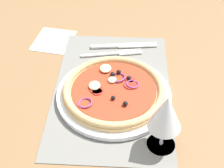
{
  "coord_description": "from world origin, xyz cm",
  "views": [
    {
      "loc": [
        62.86,
        3.44,
        59.69
      ],
      "look_at": [
        0.92,
        0.0,
        2.66
      ],
      "focal_mm": 52.88,
      "sensor_mm": 36.0,
      "label": 1
    }
  ],
  "objects_px": {
    "napkin": "(54,40)",
    "wine_glass": "(166,113)",
    "fork": "(115,53)",
    "pizza": "(114,89)",
    "plate": "(114,95)",
    "knife": "(125,46)"
  },
  "relations": [
    {
      "from": "knife",
      "to": "pizza",
      "type": "bearing_deg",
      "value": -102.59
    },
    {
      "from": "fork",
      "to": "wine_glass",
      "type": "bearing_deg",
      "value": -80.52
    },
    {
      "from": "plate",
      "to": "pizza",
      "type": "relative_size",
      "value": 1.12
    },
    {
      "from": "plate",
      "to": "fork",
      "type": "xyz_separation_m",
      "value": [
        -0.18,
        -0.01,
        -0.0
      ]
    },
    {
      "from": "pizza",
      "to": "plate",
      "type": "bearing_deg",
      "value": 32.13
    },
    {
      "from": "plate",
      "to": "fork",
      "type": "height_order",
      "value": "plate"
    },
    {
      "from": "napkin",
      "to": "wine_glass",
      "type": "bearing_deg",
      "value": 39.26
    },
    {
      "from": "pizza",
      "to": "knife",
      "type": "bearing_deg",
      "value": 174.34
    },
    {
      "from": "pizza",
      "to": "wine_glass",
      "type": "bearing_deg",
      "value": 38.02
    },
    {
      "from": "plate",
      "to": "wine_glass",
      "type": "distance_m",
      "value": 0.2
    },
    {
      "from": "fork",
      "to": "wine_glass",
      "type": "height_order",
      "value": "wine_glass"
    },
    {
      "from": "wine_glass",
      "to": "napkin",
      "type": "xyz_separation_m",
      "value": [
        -0.38,
        -0.31,
        -0.1
      ]
    },
    {
      "from": "plate",
      "to": "napkin",
      "type": "height_order",
      "value": "plate"
    },
    {
      "from": "plate",
      "to": "wine_glass",
      "type": "height_order",
      "value": "wine_glass"
    },
    {
      "from": "knife",
      "to": "napkin",
      "type": "bearing_deg",
      "value": 167.34
    },
    {
      "from": "plate",
      "to": "fork",
      "type": "distance_m",
      "value": 0.18
    },
    {
      "from": "plate",
      "to": "knife",
      "type": "height_order",
      "value": "plate"
    },
    {
      "from": "plate",
      "to": "napkin",
      "type": "bearing_deg",
      "value": -140.03
    },
    {
      "from": "knife",
      "to": "wine_glass",
      "type": "xyz_separation_m",
      "value": [
        0.36,
        0.09,
        0.1
      ]
    },
    {
      "from": "knife",
      "to": "plate",
      "type": "bearing_deg",
      "value": -102.48
    },
    {
      "from": "plate",
      "to": "napkin",
      "type": "distance_m",
      "value": 0.31
    },
    {
      "from": "pizza",
      "to": "knife",
      "type": "height_order",
      "value": "pizza"
    }
  ]
}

